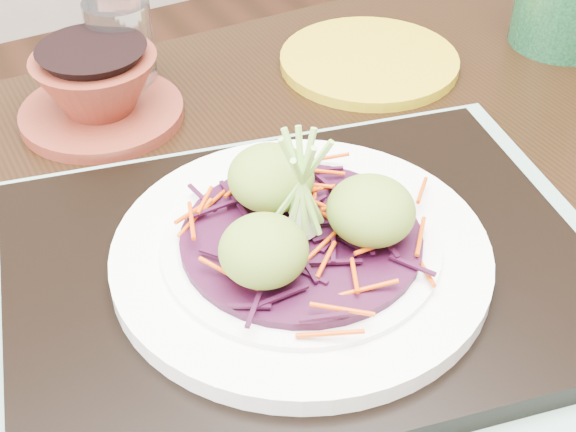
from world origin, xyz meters
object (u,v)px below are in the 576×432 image
dining_table (261,329)px  terracotta_bowl_set (98,92)px  yellow_plate (369,61)px  white_plate (301,252)px  serving_tray (301,271)px  water_glass (121,46)px

dining_table → terracotta_bowl_set: bearing=100.7°
dining_table → yellow_plate: 0.35m
white_plate → yellow_plate: 0.36m
serving_tray → terracotta_bowl_set: terracotta_bowl_set is taller
water_glass → yellow_plate: water_glass is taller
white_plate → terracotta_bowl_set: size_ratio=1.51×
white_plate → yellow_plate: bearing=47.4°
dining_table → yellow_plate: (0.25, 0.21, 0.10)m
serving_tray → yellow_plate: bearing=60.5°
serving_tray → water_glass: 0.36m
terracotta_bowl_set → yellow_plate: bearing=-8.3°
dining_table → terracotta_bowl_set: size_ratio=6.13×
serving_tray → white_plate: white_plate is taller
water_glass → yellow_plate: size_ratio=0.49×
dining_table → white_plate: (0.01, -0.05, 0.13)m
serving_tray → white_plate: size_ratio=1.54×
white_plate → water_glass: water_glass is taller
white_plate → terracotta_bowl_set: bearing=99.9°
dining_table → terracotta_bowl_set: terracotta_bowl_set is taller
serving_tray → water_glass: size_ratio=4.54×
yellow_plate → serving_tray: bearing=-132.6°
yellow_plate → dining_table: bearing=-139.8°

